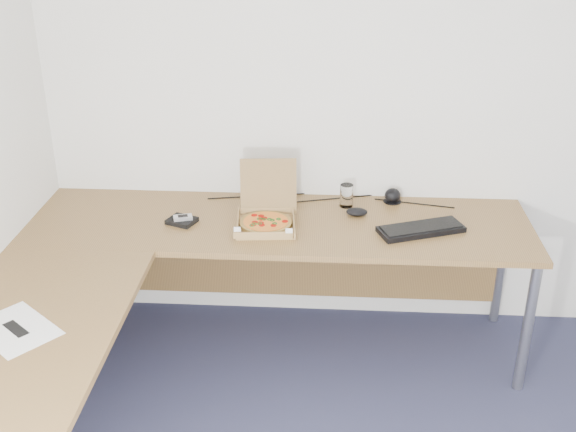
# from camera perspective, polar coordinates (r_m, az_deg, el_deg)

# --- Properties ---
(room_shell) EXTENTS (3.50, 3.50, 2.50)m
(room_shell) POSITION_cam_1_polar(r_m,az_deg,el_deg) (2.07, 10.30, -4.77)
(room_shell) COLOR silver
(room_shell) RESTS_ON ground
(desk) EXTENTS (2.50, 2.20, 0.73)m
(desk) POSITION_cam_1_polar(r_m,az_deg,el_deg) (3.22, -7.01, -4.08)
(desk) COLOR brown
(desk) RESTS_ON ground
(pizza_box) EXTENTS (0.28, 0.33, 0.29)m
(pizza_box) POSITION_cam_1_polar(r_m,az_deg,el_deg) (3.49, -1.77, -0.25)
(pizza_box) COLOR #A47F4A
(pizza_box) RESTS_ON desk
(drinking_glass) EXTENTS (0.07, 0.07, 0.12)m
(drinking_glass) POSITION_cam_1_polar(r_m,az_deg,el_deg) (3.70, 4.71, 1.64)
(drinking_glass) COLOR silver
(drinking_glass) RESTS_ON desk
(keyboard) EXTENTS (0.44, 0.29, 0.03)m
(keyboard) POSITION_cam_1_polar(r_m,az_deg,el_deg) (3.50, 10.61, -1.06)
(keyboard) COLOR black
(keyboard) RESTS_ON desk
(mouse) EXTENTS (0.13, 0.10, 0.04)m
(mouse) POSITION_cam_1_polar(r_m,az_deg,el_deg) (3.62, 5.54, 0.34)
(mouse) COLOR black
(mouse) RESTS_ON desk
(wallet) EXTENTS (0.16, 0.15, 0.02)m
(wallet) POSITION_cam_1_polar(r_m,az_deg,el_deg) (3.57, -8.51, -0.38)
(wallet) COLOR black
(wallet) RESTS_ON desk
(phone) EXTENTS (0.10, 0.07, 0.02)m
(phone) POSITION_cam_1_polar(r_m,az_deg,el_deg) (3.55, -8.43, -0.12)
(phone) COLOR #B2B5BA
(phone) RESTS_ON wallet
(paper_sheet) EXTENTS (0.40, 0.39, 0.00)m
(paper_sheet) POSITION_cam_1_polar(r_m,az_deg,el_deg) (2.92, -21.00, -8.46)
(paper_sheet) COLOR white
(paper_sheet) RESTS_ON desk
(dome_speaker) EXTENTS (0.10, 0.10, 0.08)m
(dome_speaker) POSITION_cam_1_polar(r_m,az_deg,el_deg) (3.79, 8.39, 1.70)
(dome_speaker) COLOR black
(dome_speaker) RESTS_ON desk
(cable_bundle) EXTENTS (0.63, 0.13, 0.01)m
(cable_bundle) POSITION_cam_1_polar(r_m,az_deg,el_deg) (3.79, 2.95, 1.34)
(cable_bundle) COLOR black
(cable_bundle) RESTS_ON desk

